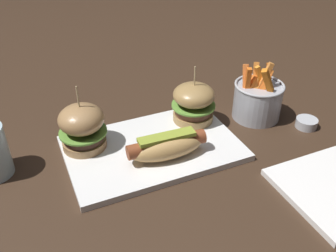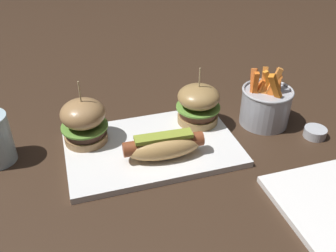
{
  "view_description": "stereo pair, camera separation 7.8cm",
  "coord_description": "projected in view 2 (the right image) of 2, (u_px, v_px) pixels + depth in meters",
  "views": [
    {
      "loc": [
        -0.23,
        -0.59,
        0.48
      ],
      "look_at": [
        0.04,
        0.0,
        0.05
      ],
      "focal_mm": 39.81,
      "sensor_mm": 36.0,
      "label": 1
    },
    {
      "loc": [
        -0.15,
        -0.62,
        0.48
      ],
      "look_at": [
        0.04,
        0.0,
        0.05
      ],
      "focal_mm": 39.81,
      "sensor_mm": 36.0,
      "label": 2
    }
  ],
  "objects": [
    {
      "name": "slider_right",
      "position": [
        198.0,
        104.0,
        0.84
      ],
      "size": [
        0.1,
        0.1,
        0.13
      ],
      "color": "#A07C48",
      "rests_on": "platter_main"
    },
    {
      "name": "slider_left",
      "position": [
        84.0,
        121.0,
        0.78
      ],
      "size": [
        0.1,
        0.1,
        0.14
      ],
      "color": "#A2784B",
      "rests_on": "platter_main"
    },
    {
      "name": "side_plate",
      "position": [
        333.0,
        203.0,
        0.66
      ],
      "size": [
        0.2,
        0.2,
        0.01
      ],
      "primitive_type": "cube",
      "rotation": [
        0.0,
        0.0,
        -0.0
      ],
      "color": "white",
      "rests_on": "ground"
    },
    {
      "name": "fries_bucket",
      "position": [
        266.0,
        105.0,
        0.86
      ],
      "size": [
        0.12,
        0.12,
        0.14
      ],
      "color": "#A8AAB2",
      "rests_on": "ground"
    },
    {
      "name": "ground_plane",
      "position": [
        152.0,
        150.0,
        0.8
      ],
      "size": [
        3.0,
        3.0,
        0.0
      ],
      "primitive_type": "plane",
      "color": "#382619"
    },
    {
      "name": "platter_main",
      "position": [
        152.0,
        147.0,
        0.8
      ],
      "size": [
        0.36,
        0.23,
        0.01
      ],
      "primitive_type": "cube",
      "color": "white",
      "rests_on": "ground"
    },
    {
      "name": "sauce_ramekin",
      "position": [
        315.0,
        132.0,
        0.84
      ],
      "size": [
        0.05,
        0.05,
        0.02
      ],
      "color": "#B7BABF",
      "rests_on": "ground"
    },
    {
      "name": "hot_dog",
      "position": [
        164.0,
        145.0,
        0.74
      ],
      "size": [
        0.16,
        0.07,
        0.05
      ],
      "color": "tan",
      "rests_on": "platter_main"
    }
  ]
}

